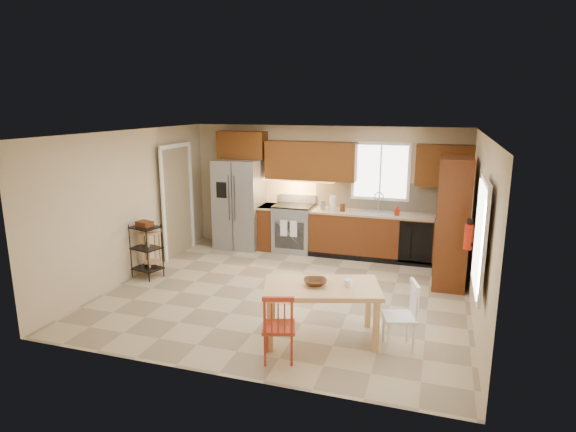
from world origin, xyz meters
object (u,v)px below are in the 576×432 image
at_px(chair_red, 279,326).
at_px(chair_white, 399,316).
at_px(bar_stool, 152,252).
at_px(soap_bottle, 397,210).
at_px(refrigerator, 240,204).
at_px(dining_table, 322,313).
at_px(table_jar, 348,284).
at_px(range_stove, 294,229).
at_px(fire_extinguisher, 469,237).
at_px(utility_cart, 146,251).
at_px(table_bowl, 315,285).
at_px(pantry, 452,222).

bearing_deg(chair_red, chair_white, 11.26).
height_order(chair_white, bar_stool, chair_white).
bearing_deg(soap_bottle, refrigerator, 179.55).
bearing_deg(dining_table, chair_red, -135.34).
distance_m(dining_table, table_jar, 0.50).
bearing_deg(chair_red, bar_stool, 128.52).
bearing_deg(range_stove, fire_extinguisher, -32.62).
bearing_deg(utility_cart, range_stove, 64.15).
relative_size(table_jar, utility_cart, 0.12).
xyz_separation_m(soap_bottle, table_bowl, (-0.68, -3.41, -0.29)).
height_order(table_bowl, utility_cart, utility_cart).
relative_size(chair_red, table_bowl, 2.90).
relative_size(chair_white, table_bowl, 2.90).
height_order(dining_table, table_jar, table_jar).
relative_size(refrigerator, soap_bottle, 9.53).
height_order(table_bowl, table_jar, table_jar).
bearing_deg(table_bowl, range_stove, 111.08).
xyz_separation_m(table_bowl, table_jar, (0.40, 0.09, 0.03)).
distance_m(chair_white, bar_stool, 4.55).
xyz_separation_m(refrigerator, table_bowl, (2.50, -3.44, -0.21)).
bearing_deg(refrigerator, table_bowl, -53.98).
bearing_deg(refrigerator, bar_stool, -111.77).
height_order(chair_white, table_bowl, chair_white).
distance_m(table_bowl, table_jar, 0.41).
bearing_deg(chair_white, utility_cart, 57.33).
bearing_deg(fire_extinguisher, refrigerator, 155.48).
xyz_separation_m(range_stove, table_jar, (1.75, -3.41, 0.27)).
bearing_deg(fire_extinguisher, table_jar, -136.22).
xyz_separation_m(soap_bottle, dining_table, (-0.59, -3.41, -0.65)).
xyz_separation_m(range_stove, dining_table, (1.44, -3.50, -0.11)).
bearing_deg(chair_red, pantry, 42.04).
bearing_deg(range_stove, chair_red, -75.31).
xyz_separation_m(fire_extinguisher, table_bowl, (-1.83, -1.46, -0.40)).
bearing_deg(refrigerator, chair_white, -43.75).
height_order(pantry, dining_table, pantry).
xyz_separation_m(chair_white, utility_cart, (-4.34, 1.21, 0.05)).
height_order(soap_bottle, fire_extinguisher, fire_extinguisher).
distance_m(pantry, fire_extinguisher, 1.07).
height_order(refrigerator, fire_extinguisher, refrigerator).
bearing_deg(fire_extinguisher, chair_red, -134.76).
height_order(pantry, chair_red, pantry).
height_order(refrigerator, bar_stool, refrigerator).
bearing_deg(refrigerator, pantry, -12.62).
xyz_separation_m(pantry, fire_extinguisher, (0.20, -1.05, 0.05)).
bearing_deg(table_bowl, dining_table, 0.00).
distance_m(dining_table, utility_cart, 3.62).
height_order(pantry, utility_cart, pantry).
relative_size(soap_bottle, chair_white, 0.23).
relative_size(refrigerator, range_stove, 1.98).
relative_size(pantry, chair_red, 2.50).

